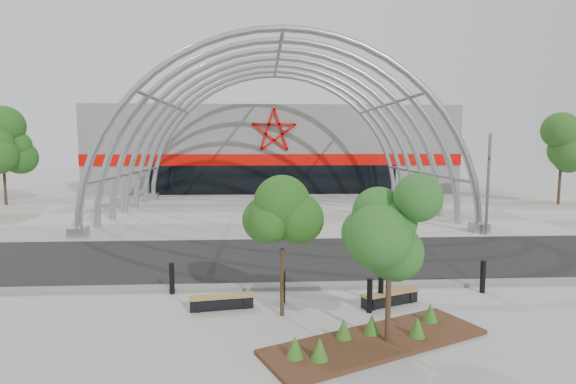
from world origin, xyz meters
name	(u,v)px	position (x,y,z in m)	size (l,w,h in m)	color
ground	(295,286)	(0.00, 0.00, 0.00)	(140.00, 140.00, 0.00)	#9E9E98
road	(289,258)	(0.00, 3.50, 0.01)	(140.00, 7.00, 0.02)	black
forecourt	(278,212)	(0.00, 15.50, 0.02)	(60.00, 17.00, 0.04)	gray
kerb	(296,286)	(0.00, -0.25, 0.06)	(60.00, 0.50, 0.12)	slate
arena_building	(272,149)	(0.00, 33.45, 3.99)	(34.00, 15.24, 8.00)	slate
vault_canopy	(278,212)	(0.00, 15.50, 0.02)	(20.80, 15.80, 20.36)	#93979C
planting_bed	(373,338)	(1.48, -4.31, 0.14)	(5.58, 3.72, 0.57)	#3B2017
signal_pole	(488,183)	(10.04, 7.37, 2.63)	(0.38, 0.69, 5.03)	slate
street_tree_0	(282,221)	(-0.52, -2.49, 2.54)	(1.55, 1.55, 3.54)	black
street_tree_1	(390,230)	(1.79, -4.37, 2.64)	(1.55, 1.55, 3.68)	#342213
bench_0	(222,302)	(-2.17, -1.90, 0.18)	(1.81, 0.66, 0.37)	black
bench_1	(390,298)	(2.56, -1.86, 0.18)	(1.80, 1.03, 0.37)	black
bollard_0	(172,278)	(-3.79, -0.57, 0.48)	(0.15, 0.15, 0.96)	black
bollard_1	(283,287)	(-0.46, -1.52, 0.46)	(0.15, 0.15, 0.92)	black
bollard_2	(370,296)	(1.85, -2.41, 0.47)	(0.15, 0.15, 0.94)	black
bollard_3	(381,290)	(2.29, -1.92, 0.46)	(0.15, 0.15, 0.93)	black
bollard_4	(483,277)	(5.70, -0.99, 0.50)	(0.16, 0.16, 1.00)	black
bg_tree_0	(2,142)	(-20.00, 20.00, 4.64)	(3.00, 3.00, 6.45)	black
bg_tree_1	(562,148)	(21.00, 18.00, 4.25)	(2.70, 2.70, 5.91)	#2F1F16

